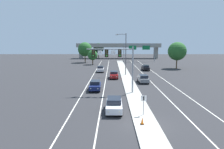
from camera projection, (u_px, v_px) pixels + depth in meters
name	position (u px, v px, depth m)	size (l,w,h in m)	color
ground_plane	(145.00, 125.00, 20.50)	(260.00, 260.00, 0.00)	#28282B
median_island	(129.00, 86.00, 38.29)	(2.40, 110.00, 0.15)	#9E9B93
lane_stripe_oncoming_center	(105.00, 80.00, 45.21)	(0.14, 100.00, 0.01)	silver
lane_stripe_receding_center	(148.00, 80.00, 45.24)	(0.14, 100.00, 0.01)	silver
edge_stripe_left	(89.00, 80.00, 45.19)	(0.14, 100.00, 0.01)	silver
edge_stripe_right	(164.00, 80.00, 45.26)	(0.14, 100.00, 0.01)	silver
overhead_signal_mast	(116.00, 59.00, 32.55)	(7.24, 0.44, 7.20)	gray
median_sign_post	(143.00, 102.00, 22.71)	(0.60, 0.10, 2.20)	gray
street_lamp_median	(124.00, 52.00, 51.05)	(2.58, 0.28, 10.00)	#4C4C51
car_oncoming_white	(113.00, 105.00, 24.39)	(1.87, 4.49, 1.58)	silver
car_oncoming_navy	(94.00, 85.00, 35.49)	(1.88, 4.49, 1.58)	#141E4C
car_oncoming_red	(113.00, 75.00, 47.36)	(1.86, 4.49, 1.58)	maroon
car_oncoming_silver	(100.00, 69.00, 57.75)	(1.93, 4.51, 1.58)	#B7B7BC
car_receding_grey	(142.00, 79.00, 42.18)	(1.92, 4.51, 1.58)	slate
car_receding_black	(145.00, 68.00, 60.82)	(1.88, 4.49, 1.58)	black
traffic_cone_median_nose	(141.00, 121.00, 20.20)	(0.36, 0.36, 0.74)	black
highway_sign_gantry	(138.00, 47.00, 88.75)	(13.28, 0.42, 7.50)	gray
overpass_bridge	(118.00, 47.00, 107.61)	(42.40, 6.40, 7.65)	gray
tree_far_left_a	(84.00, 49.00, 84.53)	(5.64, 5.64, 8.16)	#4C3823
tree_far_right_c	(176.00, 51.00, 64.87)	(5.65, 5.65, 8.18)	#4C3823
tree_far_left_b	(98.00, 48.00, 110.75)	(5.42, 5.42, 7.84)	#4C3823
tree_far_left_c	(92.00, 55.00, 76.78)	(3.65, 3.65, 5.29)	#4C3823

